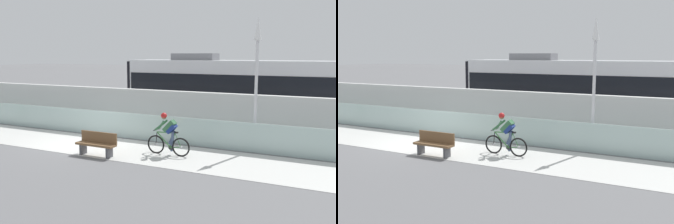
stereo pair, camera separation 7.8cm
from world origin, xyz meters
The scene contains 10 objects.
ground_plane centered at (0.00, 0.00, 0.00)m, with size 200.00×200.00×0.00m, color slate.
bike_path_deck centered at (0.00, 0.00, 0.01)m, with size 32.00×3.20×0.01m, color silver.
glass_parapet centered at (0.00, 1.85, 0.58)m, with size 32.00×0.05×1.15m, color #ADC6C1.
concrete_barrier_wall centered at (0.00, 3.65, 1.03)m, with size 32.00×0.36×2.06m, color silver.
tram_rail_near centered at (0.00, 6.13, 0.00)m, with size 32.00×0.08×0.01m, color #595654.
tram_rail_far centered at (0.00, 7.57, 0.00)m, with size 32.00×0.08×0.01m, color #595654.
tram centered at (4.31, 6.85, 1.89)m, with size 11.06×2.54×3.81m.
cyclist_on_bike centered at (4.17, 0.00, 0.78)m, with size 1.77×0.58×1.61m.
lamp_post_antenna centered at (6.88, 2.15, 3.29)m, with size 0.28×0.28×5.20m.
bench centered at (1.82, -1.29, 0.48)m, with size 1.60×0.45×0.89m.
Camera 1 is at (10.55, -12.70, 3.78)m, focal length 41.44 mm.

